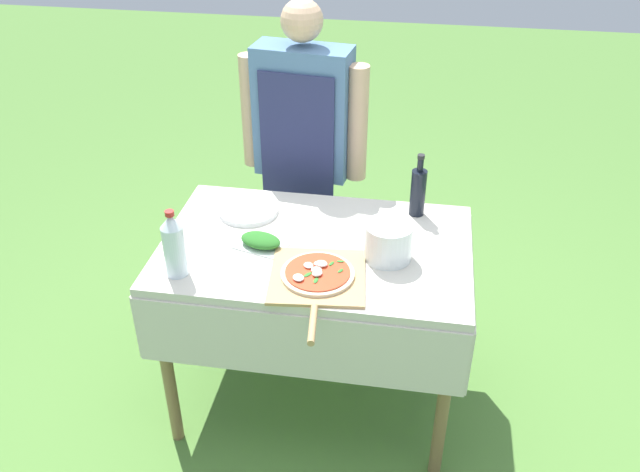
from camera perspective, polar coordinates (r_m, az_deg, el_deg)
The scene contains 9 objects.
ground_plane at distance 3.08m, azimuth -0.33°, elevation -13.24°, with size 12.00×12.00×0.00m, color #517F38.
prep_table at distance 2.62m, azimuth -0.37°, elevation -2.68°, with size 1.19×0.77×0.80m.
person_cook at distance 3.08m, azimuth -1.40°, elevation 7.81°, with size 0.58×0.24×1.55m.
pizza_on_peel at distance 2.37m, azimuth -0.23°, elevation -3.44°, with size 0.37×0.53×0.05m.
oil_bottle at distance 2.73m, azimuth 8.26°, elevation 3.76°, with size 0.06×0.06×0.27m.
water_bottle at distance 2.39m, azimuth -12.21°, elevation -0.74°, with size 0.08×0.08×0.26m.
herb_container at distance 2.54m, azimuth -5.01°, elevation -0.44°, with size 0.21×0.16×0.05m.
mixing_tub at distance 2.46m, azimuth 5.77°, elevation -0.46°, with size 0.18×0.18×0.14m, color silver.
plate_stack at distance 2.77m, azimuth -6.07°, elevation 2.18°, with size 0.25×0.25×0.02m.
Camera 1 is at (0.36, -2.10, 2.22)m, focal length 38.00 mm.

